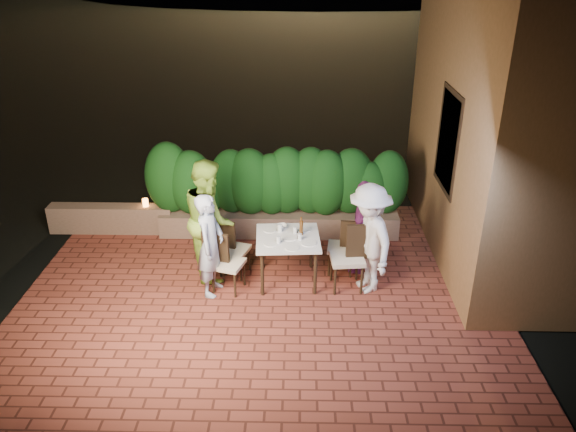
{
  "coord_description": "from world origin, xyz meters",
  "views": [
    {
      "loc": [
        0.55,
        -6.66,
        4.63
      ],
      "look_at": [
        0.39,
        0.81,
        1.05
      ],
      "focal_mm": 35.0,
      "sensor_mm": 36.0,
      "label": 1
    }
  ],
  "objects_px": {
    "diner_purple": "(363,227)",
    "chair_left_back": "(235,249)",
    "chair_right_back": "(341,246)",
    "chair_right_front": "(347,257)",
    "diner_blue": "(210,245)",
    "diner_white": "(369,239)",
    "dining_table": "(288,259)",
    "diner_green": "(209,218)",
    "parapet_lamp": "(145,203)",
    "beer_bottle": "(301,226)",
    "bowl": "(282,226)",
    "chair_left_front": "(228,263)"
  },
  "relations": [
    {
      "from": "diner_blue",
      "to": "diner_white",
      "type": "xyz_separation_m",
      "value": [
        2.27,
        0.14,
        0.05
      ]
    },
    {
      "from": "parapet_lamp",
      "to": "chair_left_front",
      "type": "bearing_deg",
      "value": -47.92
    },
    {
      "from": "chair_left_front",
      "to": "diner_green",
      "type": "height_order",
      "value": "diner_green"
    },
    {
      "from": "chair_left_back",
      "to": "dining_table",
      "type": "bearing_deg",
      "value": 5.97
    },
    {
      "from": "chair_left_back",
      "to": "diner_blue",
      "type": "relative_size",
      "value": 0.57
    },
    {
      "from": "beer_bottle",
      "to": "dining_table",
      "type": "bearing_deg",
      "value": -156.56
    },
    {
      "from": "beer_bottle",
      "to": "chair_right_back",
      "type": "relative_size",
      "value": 0.33
    },
    {
      "from": "dining_table",
      "to": "chair_right_front",
      "type": "xyz_separation_m",
      "value": [
        0.88,
        -0.17,
        0.14
      ]
    },
    {
      "from": "chair_left_back",
      "to": "chair_right_front",
      "type": "bearing_deg",
      "value": 6.86
    },
    {
      "from": "chair_left_back",
      "to": "diner_blue",
      "type": "bearing_deg",
      "value": -99.96
    },
    {
      "from": "chair_left_back",
      "to": "parapet_lamp",
      "type": "relative_size",
      "value": 6.37
    },
    {
      "from": "diner_purple",
      "to": "parapet_lamp",
      "type": "height_order",
      "value": "diner_purple"
    },
    {
      "from": "dining_table",
      "to": "beer_bottle",
      "type": "relative_size",
      "value": 3.23
    },
    {
      "from": "chair_left_front",
      "to": "diner_white",
      "type": "distance_m",
      "value": 2.08
    },
    {
      "from": "chair_right_front",
      "to": "parapet_lamp",
      "type": "height_order",
      "value": "chair_right_front"
    },
    {
      "from": "diner_purple",
      "to": "bowl",
      "type": "bearing_deg",
      "value": -67.5
    },
    {
      "from": "chair_left_back",
      "to": "chair_right_back",
      "type": "distance_m",
      "value": 1.65
    },
    {
      "from": "chair_left_back",
      "to": "chair_right_front",
      "type": "xyz_separation_m",
      "value": [
        1.7,
        -0.35,
        0.07
      ]
    },
    {
      "from": "chair_left_back",
      "to": "parapet_lamp",
      "type": "bearing_deg",
      "value": 159.08
    },
    {
      "from": "bowl",
      "to": "diner_purple",
      "type": "relative_size",
      "value": 0.1
    },
    {
      "from": "dining_table",
      "to": "diner_green",
      "type": "xyz_separation_m",
      "value": [
        -1.19,
        0.23,
        0.56
      ]
    },
    {
      "from": "beer_bottle",
      "to": "bowl",
      "type": "height_order",
      "value": "beer_bottle"
    },
    {
      "from": "diner_blue",
      "to": "diner_white",
      "type": "distance_m",
      "value": 2.28
    },
    {
      "from": "chair_right_front",
      "to": "parapet_lamp",
      "type": "relative_size",
      "value": 7.41
    },
    {
      "from": "chair_right_back",
      "to": "dining_table",
      "type": "bearing_deg",
      "value": 26.3
    },
    {
      "from": "chair_right_front",
      "to": "diner_green",
      "type": "distance_m",
      "value": 2.15
    },
    {
      "from": "diner_purple",
      "to": "diner_blue",
      "type": "bearing_deg",
      "value": -51.67
    },
    {
      "from": "diner_purple",
      "to": "chair_left_back",
      "type": "bearing_deg",
      "value": -63.59
    },
    {
      "from": "chair_left_back",
      "to": "diner_blue",
      "type": "xyz_separation_m",
      "value": [
        -0.28,
        -0.51,
        0.34
      ]
    },
    {
      "from": "parapet_lamp",
      "to": "diner_white",
      "type": "bearing_deg",
      "value": -25.67
    },
    {
      "from": "dining_table",
      "to": "parapet_lamp",
      "type": "xyz_separation_m",
      "value": [
        -2.55,
        1.59,
        0.2
      ]
    },
    {
      "from": "diner_white",
      "to": "parapet_lamp",
      "type": "xyz_separation_m",
      "value": [
        -3.72,
        1.79,
        -0.27
      ]
    },
    {
      "from": "parapet_lamp",
      "to": "chair_left_back",
      "type": "bearing_deg",
      "value": -39.34
    },
    {
      "from": "chair_right_back",
      "to": "chair_right_front",
      "type": "bearing_deg",
      "value": 103.54
    },
    {
      "from": "diner_white",
      "to": "chair_right_back",
      "type": "bearing_deg",
      "value": -165.5
    },
    {
      "from": "chair_right_back",
      "to": "parapet_lamp",
      "type": "xyz_separation_m",
      "value": [
        -3.37,
        1.3,
        0.13
      ]
    },
    {
      "from": "chair_left_back",
      "to": "diner_purple",
      "type": "distance_m",
      "value": 2.01
    },
    {
      "from": "dining_table",
      "to": "chair_left_front",
      "type": "relative_size",
      "value": 1.02
    },
    {
      "from": "dining_table",
      "to": "diner_purple",
      "type": "distance_m",
      "value": 1.27
    },
    {
      "from": "dining_table",
      "to": "diner_blue",
      "type": "distance_m",
      "value": 1.22
    },
    {
      "from": "diner_blue",
      "to": "parapet_lamp",
      "type": "height_order",
      "value": "diner_blue"
    },
    {
      "from": "beer_bottle",
      "to": "bowl",
      "type": "distance_m",
      "value": 0.41
    },
    {
      "from": "diner_blue",
      "to": "diner_white",
      "type": "height_order",
      "value": "diner_white"
    },
    {
      "from": "chair_left_back",
      "to": "diner_purple",
      "type": "relative_size",
      "value": 0.59
    },
    {
      "from": "diner_white",
      "to": "diner_blue",
      "type": "bearing_deg",
      "value": -107.74
    },
    {
      "from": "diner_blue",
      "to": "chair_left_back",
      "type": "bearing_deg",
      "value": -18.54
    },
    {
      "from": "beer_bottle",
      "to": "chair_right_front",
      "type": "height_order",
      "value": "beer_bottle"
    },
    {
      "from": "chair_left_back",
      "to": "diner_green",
      "type": "distance_m",
      "value": 0.61
    },
    {
      "from": "diner_blue",
      "to": "diner_green",
      "type": "distance_m",
      "value": 0.58
    },
    {
      "from": "parapet_lamp",
      "to": "diner_green",
      "type": "bearing_deg",
      "value": -45.2
    }
  ]
}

